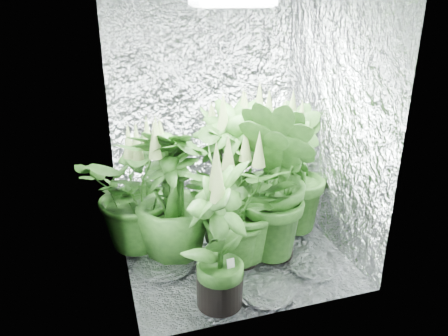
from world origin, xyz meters
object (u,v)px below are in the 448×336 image
object	(u,v)px
plant_h	(233,177)
circulation_fan	(286,205)
plant_a	(141,190)
plant_e	(240,202)
plant_b	(220,172)
plant_c	(293,172)
plant_d	(172,195)
plant_f	(219,238)
plant_g	(276,181)

from	to	relation	value
plant_h	circulation_fan	distance (m)	0.69
plant_a	plant_e	world-z (taller)	plant_e
plant_b	plant_c	distance (m)	0.59
plant_b	plant_e	distance (m)	0.54
plant_d	plant_f	distance (m)	0.64
plant_d	plant_h	size ratio (longest dim) A/B	0.91
plant_f	plant_g	bearing A→B (deg)	38.06
plant_a	circulation_fan	xyz separation A→B (m)	(1.22, 0.03, -0.32)
plant_b	plant_g	size ratio (longest dim) A/B	0.84
plant_a	plant_h	world-z (taller)	plant_h
plant_f	plant_c	bearing A→B (deg)	41.56
plant_b	plant_g	world-z (taller)	plant_g
plant_e	plant_f	bearing A→B (deg)	-123.76
plant_d	plant_f	bearing A→B (deg)	-74.57
plant_c	circulation_fan	size ratio (longest dim) A/B	2.87
plant_d	plant_g	xyz separation A→B (m)	(0.72, -0.19, 0.10)
plant_e	plant_f	world-z (taller)	plant_f
plant_d	plant_b	bearing A→B (deg)	36.08
plant_a	plant_b	world-z (taller)	plant_b
plant_d	circulation_fan	bearing A→B (deg)	12.96
plant_b	plant_h	bearing A→B (deg)	-85.52
plant_c	circulation_fan	xyz separation A→B (m)	(0.01, 0.11, -0.36)
plant_c	plant_f	xyz separation A→B (m)	(-0.85, -0.75, -0.04)
plant_c	plant_h	distance (m)	0.54
plant_h	circulation_fan	xyz separation A→B (m)	(0.54, 0.17, -0.40)
plant_e	plant_b	bearing A→B (deg)	88.64
plant_b	circulation_fan	bearing A→B (deg)	-10.33
plant_g	plant_h	bearing A→B (deg)	133.02
plant_f	plant_g	world-z (taller)	plant_g
plant_a	plant_b	distance (m)	0.68
plant_e	circulation_fan	world-z (taller)	plant_e
plant_a	plant_f	world-z (taller)	plant_f
plant_e	circulation_fan	xyz separation A→B (m)	(0.57, 0.44, -0.32)
plant_h	plant_e	bearing A→B (deg)	-97.22
plant_g	circulation_fan	bearing A→B (deg)	54.47
plant_e	plant_d	bearing A→B (deg)	156.13
plant_b	circulation_fan	world-z (taller)	plant_b
plant_a	plant_e	size ratio (longest dim) A/B	0.93
plant_e	plant_f	size ratio (longest dim) A/B	1.09
plant_d	circulation_fan	xyz separation A→B (m)	(1.02, 0.24, -0.35)
plant_e	plant_f	distance (m)	0.50
plant_f	circulation_fan	xyz separation A→B (m)	(0.85, 0.85, -0.32)
plant_d	plant_a	bearing A→B (deg)	134.46
plant_a	plant_d	xyz separation A→B (m)	(0.20, -0.20, 0.03)
plant_f	circulation_fan	bearing A→B (deg)	45.04
plant_a	plant_d	distance (m)	0.29
plant_a	plant_f	xyz separation A→B (m)	(0.37, -0.82, -0.00)
plant_c	plant_g	world-z (taller)	plant_g
plant_f	plant_e	bearing A→B (deg)	56.24
plant_e	plant_h	xyz separation A→B (m)	(0.03, 0.27, 0.07)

